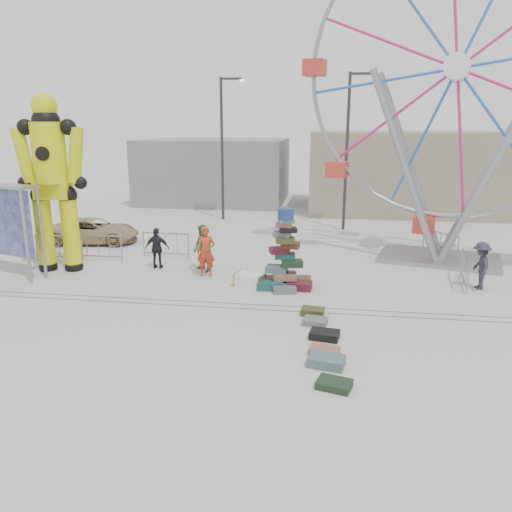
# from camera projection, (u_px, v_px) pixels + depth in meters

# --- Properties ---
(ground) EXTENTS (90.00, 90.00, 0.00)m
(ground) POSITION_uv_depth(u_px,v_px,m) (251.00, 317.00, 14.79)
(ground) COLOR #9E9E99
(ground) RESTS_ON ground
(track_line_near) EXTENTS (40.00, 0.04, 0.01)m
(track_line_near) POSITION_uv_depth(u_px,v_px,m) (254.00, 309.00, 15.37)
(track_line_near) COLOR #47443F
(track_line_near) RESTS_ON ground
(track_line_far) EXTENTS (40.00, 0.04, 0.01)m
(track_line_far) POSITION_uv_depth(u_px,v_px,m) (255.00, 305.00, 15.75)
(track_line_far) COLOR #47443F
(track_line_far) RESTS_ON ground
(building_right) EXTENTS (12.00, 8.00, 5.00)m
(building_right) POSITION_uv_depth(u_px,v_px,m) (405.00, 171.00, 32.28)
(building_right) COLOR gray
(building_right) RESTS_ON ground
(building_left) EXTENTS (10.00, 8.00, 4.40)m
(building_left) POSITION_uv_depth(u_px,v_px,m) (216.00, 170.00, 36.08)
(building_left) COLOR gray
(building_left) RESTS_ON ground
(lamp_post_right) EXTENTS (1.41, 0.25, 8.00)m
(lamp_post_right) POSITION_uv_depth(u_px,v_px,m) (349.00, 144.00, 25.62)
(lamp_post_right) COLOR #2D2D30
(lamp_post_right) RESTS_ON ground
(lamp_post_left) EXTENTS (1.41, 0.25, 8.00)m
(lamp_post_left) POSITION_uv_depth(u_px,v_px,m) (224.00, 142.00, 28.51)
(lamp_post_left) COLOR #2D2D30
(lamp_post_left) RESTS_ON ground
(suitcase_tower) EXTENTS (1.96, 1.74, 2.79)m
(suitcase_tower) POSITION_uv_depth(u_px,v_px,m) (285.00, 266.00, 17.25)
(suitcase_tower) COLOR #1B514C
(suitcase_tower) RESTS_ON ground
(crash_test_dummy) EXTENTS (2.72, 1.19, 6.81)m
(crash_test_dummy) POSITION_uv_depth(u_px,v_px,m) (52.00, 177.00, 18.55)
(crash_test_dummy) COLOR black
(crash_test_dummy) RESTS_ON ground
(ferris_wheel) EXTENTS (11.18, 3.93, 13.35)m
(ferris_wheel) POSITION_uv_depth(u_px,v_px,m) (455.00, 95.00, 19.09)
(ferris_wheel) COLOR gray
(ferris_wheel) RESTS_ON ground
(steamer_trunk) EXTENTS (1.14, 0.87, 0.47)m
(steamer_trunk) POSITION_uv_depth(u_px,v_px,m) (250.00, 280.00, 17.40)
(steamer_trunk) COLOR silver
(steamer_trunk) RESTS_ON ground
(row_case_0) EXTENTS (0.72, 0.54, 0.21)m
(row_case_0) POSITION_uv_depth(u_px,v_px,m) (313.00, 312.00, 14.89)
(row_case_0) COLOR #414020
(row_case_0) RESTS_ON ground
(row_case_1) EXTENTS (0.75, 0.65, 0.17)m
(row_case_1) POSITION_uv_depth(u_px,v_px,m) (315.00, 321.00, 14.22)
(row_case_1) COLOR slate
(row_case_1) RESTS_ON ground
(row_case_2) EXTENTS (0.85, 0.66, 0.20)m
(row_case_2) POSITION_uv_depth(u_px,v_px,m) (324.00, 335.00, 13.28)
(row_case_2) COLOR black
(row_case_2) RESTS_ON ground
(row_case_3) EXTENTS (0.80, 0.62, 0.20)m
(row_case_3) POSITION_uv_depth(u_px,v_px,m) (324.00, 351.00, 12.33)
(row_case_3) COLOR #96634C
(row_case_3) RESTS_ON ground
(row_case_4) EXTENTS (0.94, 0.72, 0.24)m
(row_case_4) POSITION_uv_depth(u_px,v_px,m) (326.00, 361.00, 11.78)
(row_case_4) COLOR #4C686D
(row_case_4) RESTS_ON ground
(row_case_5) EXTENTS (0.85, 0.71, 0.17)m
(row_case_5) POSITION_uv_depth(u_px,v_px,m) (334.00, 384.00, 10.81)
(row_case_5) COLOR #1B311C
(row_case_5) RESTS_ON ground
(barricade_dummy_a) EXTENTS (2.00, 0.12, 1.10)m
(barricade_dummy_a) POSITION_uv_depth(u_px,v_px,m) (59.00, 248.00, 20.60)
(barricade_dummy_a) COLOR gray
(barricade_dummy_a) RESTS_ON ground
(barricade_dummy_b) EXTENTS (2.00, 0.12, 1.10)m
(barricade_dummy_b) POSITION_uv_depth(u_px,v_px,m) (98.00, 247.00, 20.69)
(barricade_dummy_b) COLOR gray
(barricade_dummy_b) RESTS_ON ground
(barricade_dummy_c) EXTENTS (2.00, 0.22, 1.10)m
(barricade_dummy_c) POSITION_uv_depth(u_px,v_px,m) (166.00, 245.00, 21.12)
(barricade_dummy_c) COLOR gray
(barricade_dummy_c) RESTS_ON ground
(barricade_wheel_front) EXTENTS (0.36, 2.00, 1.10)m
(barricade_wheel_front) POSITION_uv_depth(u_px,v_px,m) (465.00, 270.00, 17.53)
(barricade_wheel_front) COLOR gray
(barricade_wheel_front) RESTS_ON ground
(barricade_wheel_back) EXTENTS (1.17, 1.74, 1.10)m
(barricade_wheel_back) POSITION_uv_depth(u_px,v_px,m) (440.00, 245.00, 21.17)
(barricade_wheel_back) COLOR gray
(barricade_wheel_back) RESTS_ON ground
(pedestrian_red) EXTENTS (0.73, 0.52, 1.88)m
(pedestrian_red) POSITION_uv_depth(u_px,v_px,m) (206.00, 252.00, 18.46)
(pedestrian_red) COLOR #AE3618
(pedestrian_red) RESTS_ON ground
(pedestrian_green) EXTENTS (1.11, 1.11, 1.81)m
(pedestrian_green) POSITION_uv_depth(u_px,v_px,m) (203.00, 248.00, 19.06)
(pedestrian_green) COLOR #1A682F
(pedestrian_green) RESTS_ON ground
(pedestrian_black) EXTENTS (0.97, 0.46, 1.62)m
(pedestrian_black) POSITION_uv_depth(u_px,v_px,m) (157.00, 248.00, 19.49)
(pedestrian_black) COLOR black
(pedestrian_black) RESTS_ON ground
(pedestrian_grey) EXTENTS (0.63, 1.08, 1.66)m
(pedestrian_grey) POSITION_uv_depth(u_px,v_px,m) (481.00, 266.00, 17.06)
(pedestrian_grey) COLOR #262430
(pedestrian_grey) RESTS_ON ground
(parked_suv) EXTENTS (4.44, 2.49, 1.17)m
(parked_suv) POSITION_uv_depth(u_px,v_px,m) (93.00, 231.00, 23.65)
(parked_suv) COLOR tan
(parked_suv) RESTS_ON ground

